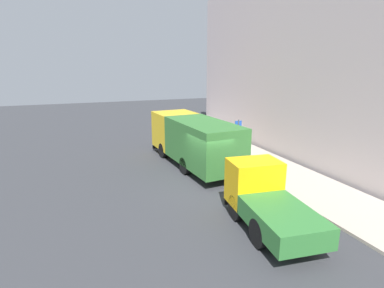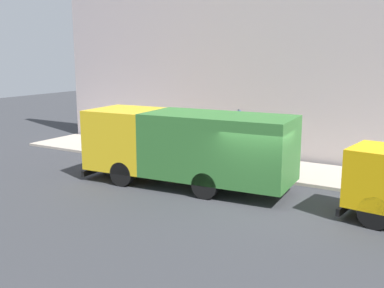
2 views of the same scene
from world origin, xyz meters
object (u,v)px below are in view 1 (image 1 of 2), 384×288
at_px(traffic_cone_orange, 210,141).
at_px(street_sign_post, 238,138).
at_px(large_utility_truck, 193,139).
at_px(pedestrian_walking, 247,146).
at_px(small_flatbed_truck, 266,200).

relative_size(traffic_cone_orange, street_sign_post, 0.28).
distance_m(large_utility_truck, traffic_cone_orange, 4.61).
height_order(pedestrian_walking, street_sign_post, street_sign_post).
height_order(large_utility_truck, small_flatbed_truck, large_utility_truck).
height_order(traffic_cone_orange, street_sign_post, street_sign_post).
relative_size(large_utility_truck, pedestrian_walking, 4.99).
relative_size(large_utility_truck, traffic_cone_orange, 11.35).
xyz_separation_m(large_utility_truck, pedestrian_walking, (3.45, -0.61, -0.63)).
xyz_separation_m(pedestrian_walking, street_sign_post, (-0.92, -0.39, 0.68)).
bearing_deg(small_flatbed_truck, large_utility_truck, 95.24).
bearing_deg(street_sign_post, pedestrian_walking, 23.23).
height_order(small_flatbed_truck, pedestrian_walking, small_flatbed_truck).
distance_m(small_flatbed_truck, pedestrian_walking, 8.23).
xyz_separation_m(traffic_cone_orange, street_sign_post, (-0.25, -4.49, 1.21)).
bearing_deg(traffic_cone_orange, small_flatbed_truck, -104.65).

